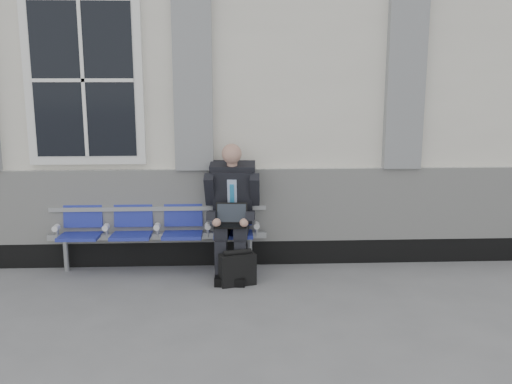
{
  "coord_description": "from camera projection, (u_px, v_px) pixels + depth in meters",
  "views": [
    {
      "loc": [
        2.01,
        -5.32,
        2.31
      ],
      "look_at": [
        2.31,
        0.9,
        1.03
      ],
      "focal_mm": 40.0,
      "sensor_mm": 36.0,
      "label": 1
    }
  ],
  "objects": [
    {
      "name": "ground",
      "position": [
        25.0,
        316.0,
        5.57
      ],
      "size": [
        70.0,
        70.0,
        0.0
      ],
      "primitive_type": "plane",
      "color": "slate",
      "rests_on": "ground"
    },
    {
      "name": "station_building",
      "position": [
        93.0,
        81.0,
        8.52
      ],
      "size": [
        14.4,
        4.4,
        4.49
      ],
      "color": "silver",
      "rests_on": "ground"
    },
    {
      "name": "bench",
      "position": [
        158.0,
        225.0,
        6.81
      ],
      "size": [
        2.6,
        0.47,
        0.91
      ],
      "color": "#9EA0A3",
      "rests_on": "ground"
    },
    {
      "name": "businessman",
      "position": [
        232.0,
        205.0,
        6.66
      ],
      "size": [
        0.66,
        0.88,
        1.54
      ],
      "color": "black",
      "rests_on": "ground"
    },
    {
      "name": "briefcase",
      "position": [
        238.0,
        269.0,
        6.36
      ],
      "size": [
        0.43,
        0.27,
        0.41
      ],
      "color": "black",
      "rests_on": "ground"
    }
  ]
}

